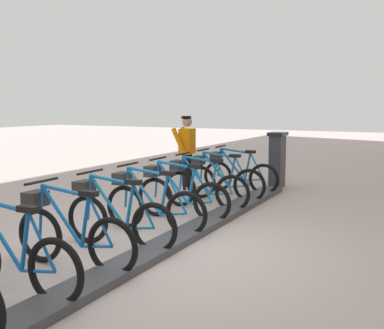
% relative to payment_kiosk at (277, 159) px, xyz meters
% --- Properties ---
extents(ground_plane, '(60.00, 60.00, 0.00)m').
position_rel_payment_kiosk_xyz_m(ground_plane, '(-0.05, 5.29, -0.67)').
color(ground_plane, '#C1AFAB').
extents(dock_rail_base, '(0.44, 9.66, 0.10)m').
position_rel_payment_kiosk_xyz_m(dock_rail_base, '(-0.05, 5.29, -0.62)').
color(dock_rail_base, '#47474C').
rests_on(dock_rail_base, ground).
extents(payment_kiosk, '(0.36, 0.52, 1.28)m').
position_rel_payment_kiosk_xyz_m(payment_kiosk, '(0.00, 0.00, 0.00)').
color(payment_kiosk, '#38383D').
rests_on(payment_kiosk, ground).
extents(bike_docked_0, '(1.72, 0.54, 1.02)m').
position_rel_payment_kiosk_xyz_m(bike_docked_0, '(0.57, 1.06, -0.24)').
color(bike_docked_0, black).
rests_on(bike_docked_0, ground).
extents(bike_docked_1, '(1.72, 0.54, 1.02)m').
position_rel_payment_kiosk_xyz_m(bike_docked_1, '(0.57, 1.95, -0.24)').
color(bike_docked_1, black).
rests_on(bike_docked_1, ground).
extents(bike_docked_2, '(1.72, 0.54, 1.02)m').
position_rel_payment_kiosk_xyz_m(bike_docked_2, '(0.57, 2.83, -0.24)').
color(bike_docked_2, black).
rests_on(bike_docked_2, ground).
extents(bike_docked_3, '(1.72, 0.54, 1.02)m').
position_rel_payment_kiosk_xyz_m(bike_docked_3, '(0.57, 3.72, -0.24)').
color(bike_docked_3, black).
rests_on(bike_docked_3, ground).
extents(bike_docked_4, '(1.72, 0.54, 1.02)m').
position_rel_payment_kiosk_xyz_m(bike_docked_4, '(0.57, 4.60, -0.24)').
color(bike_docked_4, black).
rests_on(bike_docked_4, ground).
extents(bike_docked_5, '(1.72, 0.54, 1.02)m').
position_rel_payment_kiosk_xyz_m(bike_docked_5, '(0.57, 5.49, -0.24)').
color(bike_docked_5, black).
rests_on(bike_docked_5, ground).
extents(bike_docked_6, '(1.72, 0.54, 1.02)m').
position_rel_payment_kiosk_xyz_m(bike_docked_6, '(0.57, 6.38, -0.24)').
color(bike_docked_6, black).
rests_on(bike_docked_6, ground).
extents(bike_docked_7, '(1.72, 0.54, 1.02)m').
position_rel_payment_kiosk_xyz_m(bike_docked_7, '(0.57, 7.26, -0.24)').
color(bike_docked_7, black).
rests_on(bike_docked_7, ground).
extents(worker_near_rack, '(0.48, 0.65, 1.66)m').
position_rel_payment_kiosk_xyz_m(worker_near_rack, '(1.70, 1.26, 0.24)').
color(worker_near_rack, white).
rests_on(worker_near_rack, ground).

